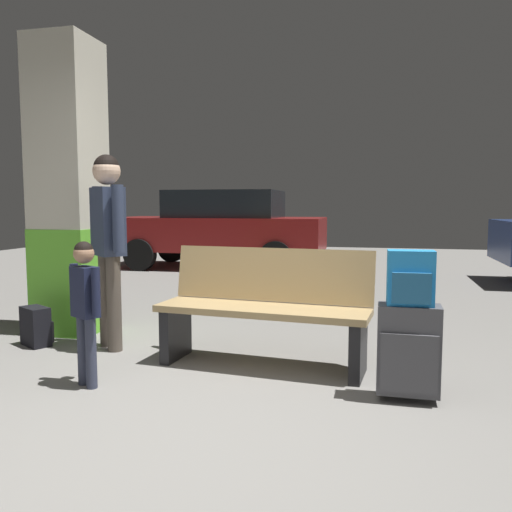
# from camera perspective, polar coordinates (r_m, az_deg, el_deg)

# --- Properties ---
(ground_plane) EXTENTS (18.00, 18.00, 0.10)m
(ground_plane) POSITION_cam_1_polar(r_m,az_deg,el_deg) (6.57, 4.08, -5.58)
(ground_plane) COLOR gray
(structural_pillar) EXTENTS (0.57, 0.57, 2.76)m
(structural_pillar) POSITION_cam_1_polar(r_m,az_deg,el_deg) (5.27, -19.92, 6.91)
(structural_pillar) COLOR #66C633
(structural_pillar) RESTS_ON ground_plane
(bench) EXTENTS (1.64, 0.68, 0.89)m
(bench) POSITION_cam_1_polar(r_m,az_deg,el_deg) (3.96, 0.98, -5.73)
(bench) COLOR tan
(bench) RESTS_ON ground_plane
(suitcase) EXTENTS (0.38, 0.24, 0.60)m
(suitcase) POSITION_cam_1_polar(r_m,az_deg,el_deg) (3.41, 16.44, -9.90)
(suitcase) COLOR #4C4C51
(suitcase) RESTS_ON ground_plane
(backpack_bright) EXTENTS (0.28, 0.20, 0.34)m
(backpack_bright) POSITION_cam_1_polar(r_m,az_deg,el_deg) (3.32, 16.66, -2.39)
(backpack_bright) COLOR #268CD8
(backpack_bright) RESTS_ON suitcase
(child) EXTENTS (0.30, 0.25, 0.98)m
(child) POSITION_cam_1_polar(r_m,az_deg,el_deg) (3.64, -18.29, -4.40)
(child) COLOR #33384C
(child) RESTS_ON ground_plane
(adult) EXTENTS (0.45, 0.40, 1.64)m
(adult) POSITION_cam_1_polar(r_m,az_deg,el_deg) (4.51, -15.98, 2.74)
(adult) COLOR brown
(adult) RESTS_ON ground_plane
(backpack_dark_floor) EXTENTS (0.32, 0.29, 0.34)m
(backpack_dark_floor) POSITION_cam_1_polar(r_m,az_deg,el_deg) (4.94, -23.04, -7.17)
(backpack_dark_floor) COLOR black
(backpack_dark_floor) RESTS_ON ground_plane
(parked_car_far) EXTENTS (4.11, 1.83, 1.51)m
(parked_car_far) POSITION_cam_1_polar(r_m,az_deg,el_deg) (10.19, -3.95, 3.23)
(parked_car_far) COLOR maroon
(parked_car_far) RESTS_ON ground_plane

